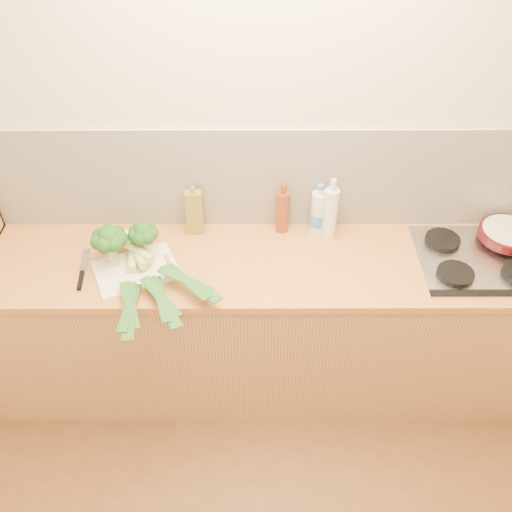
{
  "coord_description": "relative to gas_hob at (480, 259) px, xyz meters",
  "views": [
    {
      "loc": [
        -0.05,
        -0.81,
        2.73
      ],
      "look_at": [
        -0.05,
        1.1,
        1.02
      ],
      "focal_mm": 40.0,
      "sensor_mm": 36.0,
      "label": 1
    }
  ],
  "objects": [
    {
      "name": "broccoli_right",
      "position": [
        -1.6,
        0.05,
        0.12
      ],
      "size": [
        0.14,
        0.15,
        0.18
      ],
      "color": "#9EAB64",
      "rests_on": "chopping_board"
    },
    {
      "name": "chefs_knife",
      "position": [
        -1.87,
        -0.1,
        -0.01
      ],
      "size": [
        0.05,
        0.29,
        0.02
      ],
      "rotation": [
        0.0,
        0.0,
        0.09
      ],
      "color": "silver",
      "rests_on": "counter"
    },
    {
      "name": "glass_bottle",
      "position": [
        -0.7,
        0.2,
        0.13
      ],
      "size": [
        0.07,
        0.07,
        0.33
      ],
      "color": "silver",
      "rests_on": "counter"
    },
    {
      "name": "skillet",
      "position": [
        0.16,
        0.13,
        0.05
      ],
      "size": [
        0.41,
        0.28,
        0.05
      ],
      "rotation": [
        0.0,
        0.0,
        0.03
      ],
      "color": "#460B0E",
      "rests_on": "gas_hob"
    },
    {
      "name": "gas_hob",
      "position": [
        0.0,
        0.0,
        0.0
      ],
      "size": [
        0.58,
        0.5,
        0.04
      ],
      "color": "silver",
      "rests_on": "counter"
    },
    {
      "name": "oil_tin",
      "position": [
        -1.37,
        0.22,
        0.11
      ],
      "size": [
        0.08,
        0.05,
        0.27
      ],
      "color": "olive",
      "rests_on": "counter"
    },
    {
      "name": "leek_back",
      "position": [
        -1.55,
        -0.06,
        0.06
      ],
      "size": [
        0.56,
        0.47,
        0.04
      ],
      "rotation": [
        0.0,
        0.0,
        0.88
      ],
      "color": "white",
      "rests_on": "chopping_board"
    },
    {
      "name": "leek_mid",
      "position": [
        -1.59,
        -0.09,
        0.04
      ],
      "size": [
        0.36,
        0.64,
        0.04
      ],
      "rotation": [
        0.0,
        0.0,
        0.48
      ],
      "color": "white",
      "rests_on": "chopping_board"
    },
    {
      "name": "water_bottle",
      "position": [
        -0.76,
        0.22,
        0.1
      ],
      "size": [
        0.08,
        0.08,
        0.27
      ],
      "color": "silver",
      "rests_on": "counter"
    },
    {
      "name": "amber_bottle",
      "position": [
        -0.93,
        0.24,
        0.1
      ],
      "size": [
        0.06,
        0.06,
        0.28
      ],
      "color": "brown",
      "rests_on": "counter"
    },
    {
      "name": "chopping_board",
      "position": [
        -1.63,
        -0.06,
        -0.01
      ],
      "size": [
        0.45,
        0.4,
        0.01
      ],
      "primitive_type": "cube",
      "rotation": [
        0.0,
        0.0,
        0.4
      ],
      "color": "beige",
      "rests_on": "counter"
    },
    {
      "name": "broccoli_left",
      "position": [
        -1.74,
        -0.02,
        0.14
      ],
      "size": [
        0.17,
        0.17,
        0.22
      ],
      "color": "#9EAB64",
      "rests_on": "chopping_board"
    },
    {
      "name": "room_shell",
      "position": [
        -1.02,
        0.29,
        0.26
      ],
      "size": [
        3.5,
        3.5,
        3.5
      ],
      "color": "beige",
      "rests_on": "ground"
    },
    {
      "name": "leek_front",
      "position": [
        -1.64,
        -0.08,
        0.02
      ],
      "size": [
        0.15,
        0.72,
        0.04
      ],
      "rotation": [
        0.0,
        0.0,
        0.12
      ],
      "color": "white",
      "rests_on": "chopping_board"
    },
    {
      "name": "counter",
      "position": [
        -1.02,
        0.0,
        -0.46
      ],
      "size": [
        3.2,
        0.62,
        0.9
      ],
      "color": "tan",
      "rests_on": "ground"
    }
  ]
}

